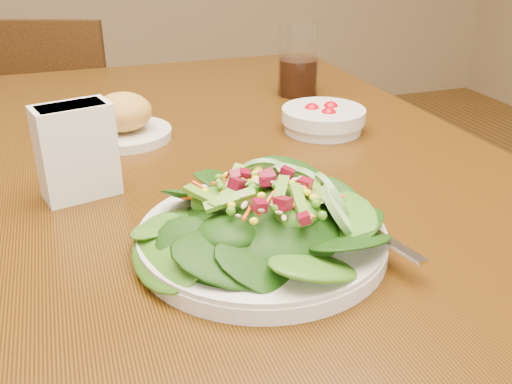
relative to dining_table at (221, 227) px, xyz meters
The scene contains 7 objects.
dining_table is the anchor object (origin of this frame).
chair_far 1.15m from the dining_table, 100.80° to the left, with size 0.49×0.49×0.83m.
salad_plate 0.27m from the dining_table, 91.68° to the right, with size 0.28×0.28×0.08m.
bread_plate 0.25m from the dining_table, 124.34° to the left, with size 0.16×0.16×0.08m.
tomato_bowl 0.27m from the dining_table, 24.64° to the left, with size 0.14×0.14×0.05m.
drinking_glass 0.45m from the dining_table, 50.98° to the left, with size 0.09×0.09×0.15m.
napkin_holder 0.26m from the dining_table, behind, with size 0.11×0.07×0.13m.
Camera 1 is at (-0.20, -0.76, 1.09)m, focal length 40.00 mm.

